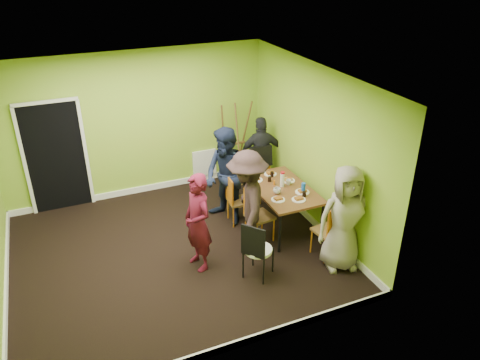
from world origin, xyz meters
The scene contains 28 objects.
ground centered at (0.00, 0.00, 0.00)m, with size 5.00×5.00×0.00m, color black.
room_walls centered at (-0.02, 0.04, 0.99)m, with size 5.04×4.54×2.82m.
dining_table centered at (1.94, 0.03, 0.70)m, with size 0.90×1.50×0.75m.
chair_left_far centered at (1.25, 0.46, 0.50)m, with size 0.40×0.39×0.89m.
chair_left_near centered at (1.33, -0.22, 0.54)m, with size 0.46×0.45×0.96m.
chair_back_end centered at (2.11, 1.19, 0.71)m, with size 0.42×0.50×1.01m.
chair_front_end centered at (2.21, -1.09, 0.54)m, with size 0.45×0.45×0.96m.
chair_bentwood centered at (0.94, -1.09, 0.52)m, with size 0.52×0.52×0.95m.
easel centered at (1.91, 2.02, 0.84)m, with size 0.68×0.64×1.69m.
plate_near_left centered at (1.65, 0.47, 0.76)m, with size 0.25×0.25×0.01m, color white.
plate_near_right centered at (1.68, -0.31, 0.76)m, with size 0.23×0.23×0.01m, color white.
plate_far_back centered at (1.99, 0.57, 0.76)m, with size 0.23×0.23×0.01m, color white.
plate_far_front centered at (1.99, -0.44, 0.76)m, with size 0.23×0.23×0.01m, color white.
plate_wall_back centered at (2.16, 0.22, 0.76)m, with size 0.24×0.24×0.01m, color white.
plate_wall_front centered at (2.17, -0.24, 0.76)m, with size 0.24×0.24×0.01m, color white.
thermos centered at (1.96, 0.08, 0.87)m, with size 0.08×0.08×0.24m, color white.
blue_bottle centered at (2.18, -0.25, 0.84)m, with size 0.07×0.07×0.18m, color blue.
orange_bottle centered at (1.87, 0.19, 0.79)m, with size 0.03×0.03×0.08m, color orange.
glass_mid centered at (1.85, 0.33, 0.79)m, with size 0.06×0.06×0.09m, color black.
glass_back centered at (1.97, 0.48, 0.80)m, with size 0.06×0.06×0.10m, color black.
glass_front centered at (2.13, -0.37, 0.80)m, with size 0.06×0.06×0.09m, color black.
cup_a centered at (1.77, -0.10, 0.80)m, with size 0.12×0.12×0.10m, color white.
cup_b centered at (2.09, 0.10, 0.80)m, with size 0.10×0.10×0.09m, color white.
person_standing centered at (0.26, -0.49, 0.78)m, with size 0.57×0.37×1.56m, color #500D1F.
person_left_far centered at (1.14, 0.56, 0.87)m, with size 0.85×0.66×1.75m, color #141C33.
person_left_near centered at (1.11, -0.38, 0.86)m, with size 1.12×0.64×1.73m, color black.
person_back_end centered at (2.20, 1.39, 0.77)m, with size 0.90×0.37×1.53m, color black.
person_front_end centered at (2.25, -1.33, 0.84)m, with size 0.82×0.53×1.68m, color gray.
Camera 1 is at (-1.48, -6.11, 4.49)m, focal length 35.00 mm.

